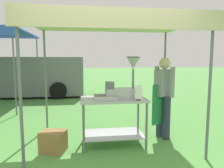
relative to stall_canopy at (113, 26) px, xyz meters
The scene contains 9 objects.
ground_plane 5.10m from the stall_canopy, 92.04° to the left, with size 70.00×70.00×0.00m, color #519342.
stall_canopy is the anchor object (origin of this frame).
donut_cart 1.56m from the stall_canopy, 90.00° to the right, with size 1.18×0.67×0.87m.
donut_tray 1.30m from the stall_canopy, 135.99° to the right, with size 0.40×0.34×0.07m.
donut_fryer 1.07m from the stall_canopy, 26.79° to the right, with size 0.62×0.28×0.75m.
menu_sign 1.30m from the stall_canopy, 39.63° to the right, with size 0.13×0.05×0.26m.
vendor 1.64m from the stall_canopy, ahead, with size 0.46×0.53×1.61m.
supply_crate 2.27m from the stall_canopy, 165.80° to the right, with size 0.47×0.42×0.36m.
van_grey 6.62m from the stall_canopy, 120.14° to the left, with size 5.31×2.11×1.69m.
Camera 1 is at (-0.34, -2.33, 1.55)m, focal length 32.74 mm.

